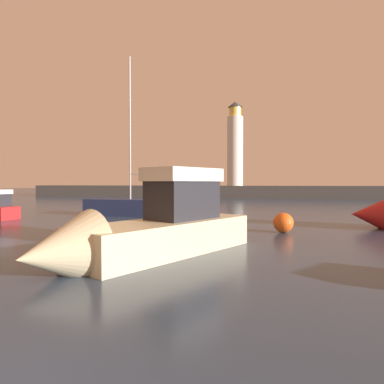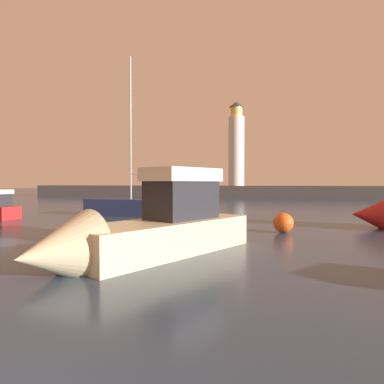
# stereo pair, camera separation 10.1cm
# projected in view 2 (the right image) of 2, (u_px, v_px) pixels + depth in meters

# --- Properties ---
(ground_plane) EXTENTS (220.00, 220.00, 0.00)m
(ground_plane) POSITION_uv_depth(u_px,v_px,m) (224.00, 212.00, 29.00)
(ground_plane) COLOR #2D3D51
(breakwater) EXTENTS (76.14, 4.18, 2.04)m
(breakwater) POSITION_uv_depth(u_px,v_px,m) (245.00, 192.00, 55.49)
(breakwater) COLOR #423F3D
(breakwater) RESTS_ON ground_plane
(lighthouse) EXTENTS (2.62, 2.62, 13.97)m
(lighthouse) POSITION_uv_depth(u_px,v_px,m) (236.00, 146.00, 55.61)
(lighthouse) COLOR silver
(lighthouse) RESTS_ON breakwater
(motorboat_2) EXTENTS (6.22, 8.89, 3.60)m
(motorboat_2) POSITION_uv_depth(u_px,v_px,m) (145.00, 230.00, 11.42)
(motorboat_2) COLOR beige
(motorboat_2) RESTS_ON ground_plane
(sailboat_moored) EXTENTS (8.99, 2.37, 12.22)m
(sailboat_moored) POSITION_uv_depth(u_px,v_px,m) (142.00, 207.00, 25.69)
(sailboat_moored) COLOR #1E284C
(sailboat_moored) RESTS_ON ground_plane
(mooring_buoy) EXTENTS (1.02, 1.02, 1.02)m
(mooring_buoy) POSITION_uv_depth(u_px,v_px,m) (283.00, 223.00, 17.03)
(mooring_buoy) COLOR #EA5919
(mooring_buoy) RESTS_ON ground_plane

